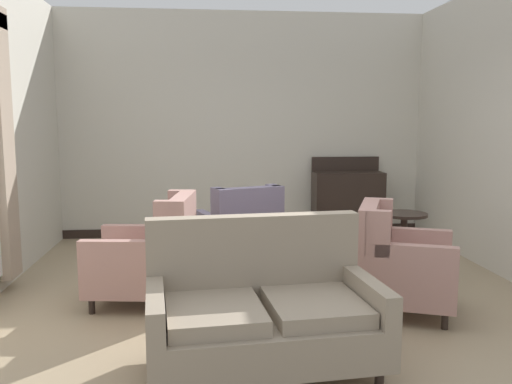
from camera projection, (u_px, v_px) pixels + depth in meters
ground at (274, 313)px, 4.66m from camera, size 9.07×9.07×0.00m
wall_back at (244, 125)px, 7.64m from camera, size 5.40×0.08×3.18m
wall_right at (506, 128)px, 5.67m from camera, size 0.08×4.53×3.18m
baseboard_back at (244, 231)px, 7.79m from camera, size 5.24×0.03×0.12m
coffee_table at (273, 266)px, 4.83m from camera, size 0.85×0.85×0.45m
porcelain_vase at (276, 241)px, 4.74m from camera, size 0.16×0.16×0.34m
settee at (262, 312)px, 3.56m from camera, size 1.59×1.00×1.01m
armchair_beside_settee at (241, 234)px, 5.82m from camera, size 0.96×0.98×0.98m
armchair_near_sideboard at (398, 265)px, 4.63m from camera, size 1.01×1.00×0.95m
armchair_far_left at (150, 258)px, 4.87m from camera, size 1.00×0.87×1.00m
side_table at (403, 240)px, 5.61m from camera, size 0.47×0.47×0.71m
sideboard at (348, 200)px, 7.64m from camera, size 0.99×0.39×1.14m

